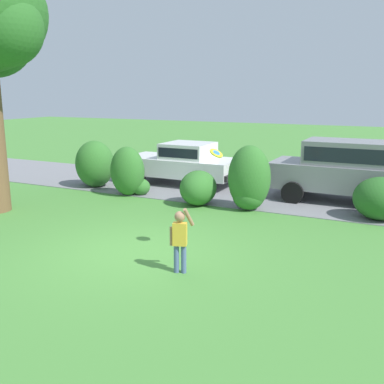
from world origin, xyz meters
name	(u,v)px	position (x,y,z in m)	size (l,w,h in m)	color
ground_plane	(133,252)	(0.00, 0.00, 0.00)	(80.00, 80.00, 0.00)	#478438
driveway_strip	(238,191)	(0.00, 6.55, 0.01)	(28.00, 4.40, 0.02)	slate
shrub_near_tree	(94,166)	(-4.99, 5.13, 0.76)	(1.53, 1.42, 1.68)	#33702B
shrub_centre_left	(129,173)	(-3.08, 4.48, 0.76)	(1.27, 1.01, 1.63)	#33702B
shrub_centre	(198,189)	(-0.48, 4.32, 0.50)	(1.10, 1.27, 1.06)	#33702B
shrub_centre_right	(249,182)	(1.09, 4.46, 0.83)	(1.25, 1.10, 1.89)	#33702B
shrub_far_end	(380,199)	(4.61, 4.98, 0.58)	(1.42, 1.35, 1.16)	#286023
parked_sedan	(183,162)	(-2.27, 6.84, 0.85)	(4.42, 2.13, 1.56)	white
parked_suv	(346,168)	(3.48, 6.66, 1.08)	(4.71, 2.13, 1.92)	gray
child_thrower	(180,237)	(1.43, -0.56, 0.72)	(0.40, 0.35, 1.29)	#4C608C
frisbee	(216,153)	(1.70, 0.52, 2.18)	(0.27, 0.28, 0.20)	yellow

